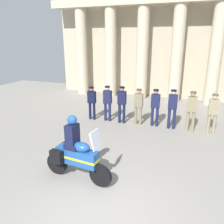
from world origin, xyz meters
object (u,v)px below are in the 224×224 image
object	(u,v)px
officer_in_row_1	(108,101)
officer_in_row_5	(173,106)
officer_in_row_2	(122,102)
officer_in_row_3	(139,104)
officer_in_row_7	(213,111)
officer_in_row_4	(155,105)
officer_in_row_0	(92,100)
officer_in_row_6	(192,108)
motorcycle_with_rider	(75,153)

from	to	relation	value
officer_in_row_1	officer_in_row_5	distance (m)	3.02
officer_in_row_1	officer_in_row_5	size ratio (longest dim) A/B	0.97
officer_in_row_2	officer_in_row_3	distance (m)	0.78
officer_in_row_1	officer_in_row_7	xyz separation A→B (m)	(4.65, -0.03, -0.00)
officer_in_row_3	officer_in_row_4	xyz separation A→B (m)	(0.75, 0.08, 0.01)
officer_in_row_2	officer_in_row_0	bearing A→B (deg)	-1.07
officer_in_row_3	officer_in_row_5	size ratio (longest dim) A/B	0.96
officer_in_row_7	officer_in_row_0	bearing A→B (deg)	-1.01
officer_in_row_6	motorcycle_with_rider	xyz separation A→B (m)	(-2.91, -4.78, -0.24)
officer_in_row_4	officer_in_row_6	bearing A→B (deg)	173.51
officer_in_row_1	officer_in_row_6	size ratio (longest dim) A/B	0.98
officer_in_row_0	officer_in_row_7	bearing A→B (deg)	178.99
officer_in_row_3	officer_in_row_6	world-z (taller)	officer_in_row_6
officer_in_row_1	officer_in_row_2	world-z (taller)	officer_in_row_2
officer_in_row_0	officer_in_row_3	bearing A→B (deg)	-179.96
officer_in_row_4	motorcycle_with_rider	size ratio (longest dim) A/B	0.82
officer_in_row_1	motorcycle_with_rider	distance (m)	4.95
officer_in_row_0	officer_in_row_7	distance (m)	5.44
officer_in_row_1	motorcycle_with_rider	xyz separation A→B (m)	(0.90, -4.86, -0.22)
officer_in_row_7	officer_in_row_4	bearing A→B (deg)	-3.74
officer_in_row_3	motorcycle_with_rider	bearing A→B (deg)	81.37
officer_in_row_4	officer_in_row_6	xyz separation A→B (m)	(1.55, -0.14, 0.03)
officer_in_row_3	officer_in_row_5	distance (m)	1.51
officer_in_row_0	motorcycle_with_rider	world-z (taller)	motorcycle_with_rider
officer_in_row_5	motorcycle_with_rider	world-z (taller)	motorcycle_with_rider
motorcycle_with_rider	officer_in_row_6	bearing A→B (deg)	64.71
officer_in_row_0	officer_in_row_6	world-z (taller)	officer_in_row_6
officer_in_row_2	motorcycle_with_rider	bearing A→B (deg)	90.58
officer_in_row_3	officer_in_row_4	size ratio (longest dim) A/B	0.99
officer_in_row_2	officer_in_row_5	world-z (taller)	officer_in_row_5
officer_in_row_3	officer_in_row_6	bearing A→B (deg)	177.07
officer_in_row_0	motorcycle_with_rider	xyz separation A→B (m)	(1.70, -4.79, -0.17)
officer_in_row_0	officer_in_row_2	world-z (taller)	officer_in_row_2
officer_in_row_3	officer_in_row_5	bearing A→B (deg)	178.76
officer_in_row_0	officer_in_row_5	size ratio (longest dim) A/B	0.93
officer_in_row_0	officer_in_row_1	distance (m)	0.80
officer_in_row_5	officer_in_row_7	world-z (taller)	officer_in_row_5
officer_in_row_0	officer_in_row_3	size ratio (longest dim) A/B	0.97
officer_in_row_6	officer_in_row_5	bearing A→B (deg)	-6.14
officer_in_row_6	officer_in_row_0	bearing A→B (deg)	-1.44
officer_in_row_5	motorcycle_with_rider	distance (m)	5.30
motorcycle_with_rider	officer_in_row_0	bearing A→B (deg)	115.52
officer_in_row_2	officer_in_row_6	world-z (taller)	officer_in_row_6
officer_in_row_0	officer_in_row_2	distance (m)	1.53
officer_in_row_6	motorcycle_with_rider	size ratio (longest dim) A/B	0.84
officer_in_row_5	officer_in_row_6	bearing A→B (deg)	173.86
officer_in_row_5	motorcycle_with_rider	size ratio (longest dim) A/B	0.84
officer_in_row_0	officer_in_row_6	xyz separation A→B (m)	(4.61, -0.00, 0.07)
officer_in_row_1	officer_in_row_6	bearing A→B (deg)	177.49
officer_in_row_4	officer_in_row_6	world-z (taller)	officer_in_row_6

